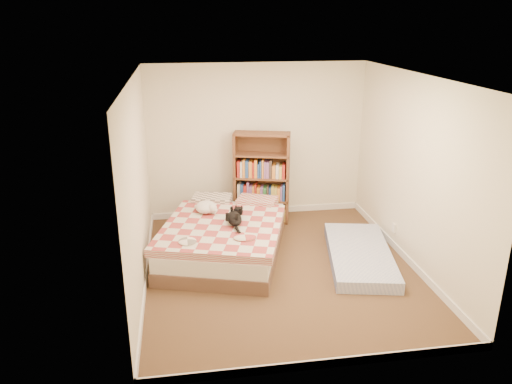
{
  "coord_description": "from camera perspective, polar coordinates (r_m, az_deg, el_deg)",
  "views": [
    {
      "loc": [
        -1.23,
        -5.76,
        3.17
      ],
      "look_at": [
        -0.28,
        0.3,
        1.0
      ],
      "focal_mm": 35.0,
      "sensor_mm": 36.0,
      "label": 1
    }
  ],
  "objects": [
    {
      "name": "bed",
      "position": [
        7.01,
        -3.64,
        -5.07
      ],
      "size": [
        2.03,
        2.45,
        0.57
      ],
      "rotation": [
        0.0,
        0.0,
        -0.29
      ],
      "color": "brown",
      "rests_on": "room"
    },
    {
      "name": "floor_mattress",
      "position": [
        7.02,
        11.75,
        -7.05
      ],
      "size": [
        1.16,
        1.93,
        0.16
      ],
      "primitive_type": "cube",
      "rotation": [
        0.0,
        0.0,
        -0.21
      ],
      "color": "#7080BC",
      "rests_on": "room"
    },
    {
      "name": "black_cat",
      "position": [
        6.79,
        -2.49,
        -2.91
      ],
      "size": [
        0.34,
        0.74,
        0.17
      ],
      "rotation": [
        0.0,
        0.0,
        -0.34
      ],
      "color": "black",
      "rests_on": "bed"
    },
    {
      "name": "room",
      "position": [
        6.21,
        3.01,
        0.98
      ],
      "size": [
        3.51,
        4.01,
        2.51
      ],
      "color": "#4C3120",
      "rests_on": "ground"
    },
    {
      "name": "bookshelf",
      "position": [
        8.03,
        0.6,
        0.41
      ],
      "size": [
        0.95,
        0.52,
        1.46
      ],
      "rotation": [
        0.0,
        0.0,
        -0.26
      ],
      "color": "brown",
      "rests_on": "room"
    },
    {
      "name": "white_dog",
      "position": [
        7.15,
        -5.66,
        -1.73
      ],
      "size": [
        0.34,
        0.36,
        0.16
      ],
      "rotation": [
        0.0,
        0.0,
        -0.08
      ],
      "color": "white",
      "rests_on": "bed"
    }
  ]
}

